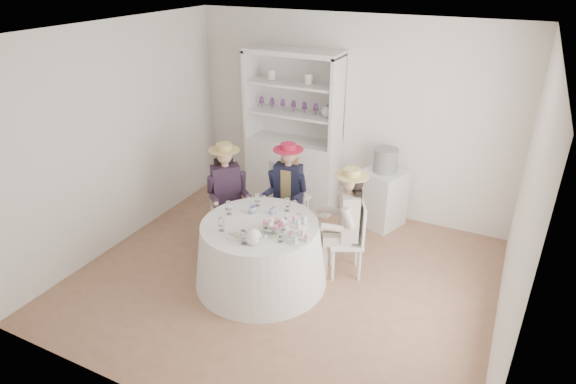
% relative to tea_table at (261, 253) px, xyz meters
% --- Properties ---
extents(ground, '(4.50, 4.50, 0.00)m').
position_rel_tea_table_xyz_m(ground, '(0.21, 0.16, -0.37)').
color(ground, '#8D6046').
rests_on(ground, ground).
extents(ceiling, '(4.50, 4.50, 0.00)m').
position_rel_tea_table_xyz_m(ceiling, '(0.21, 0.16, 2.33)').
color(ceiling, white).
rests_on(ceiling, wall_back).
extents(wall_back, '(4.50, 0.00, 4.50)m').
position_rel_tea_table_xyz_m(wall_back, '(0.21, 2.16, 0.98)').
color(wall_back, white).
rests_on(wall_back, ground).
extents(wall_front, '(4.50, 0.00, 4.50)m').
position_rel_tea_table_xyz_m(wall_front, '(0.21, -1.84, 0.98)').
color(wall_front, white).
rests_on(wall_front, ground).
extents(wall_left, '(0.00, 4.50, 4.50)m').
position_rel_tea_table_xyz_m(wall_left, '(-2.04, 0.16, 0.98)').
color(wall_left, white).
rests_on(wall_left, ground).
extents(wall_right, '(0.00, 4.50, 4.50)m').
position_rel_tea_table_xyz_m(wall_right, '(2.46, 0.16, 0.98)').
color(wall_right, white).
rests_on(wall_right, ground).
extents(tea_table, '(1.48, 1.48, 0.74)m').
position_rel_tea_table_xyz_m(tea_table, '(0.00, 0.00, 0.00)').
color(tea_table, white).
rests_on(tea_table, ground).
extents(hutch, '(1.46, 0.85, 2.24)m').
position_rel_tea_table_xyz_m(hutch, '(-0.51, 1.92, 0.43)').
color(hutch, silver).
rests_on(hutch, ground).
extents(side_table, '(0.65, 0.65, 0.78)m').
position_rel_tea_table_xyz_m(side_table, '(0.84, 1.87, 0.03)').
color(side_table, silver).
rests_on(side_table, ground).
extents(hatbox, '(0.36, 0.36, 0.31)m').
position_rel_tea_table_xyz_m(hatbox, '(0.84, 1.87, 0.57)').
color(hatbox, black).
rests_on(hatbox, side_table).
extents(guest_left, '(0.56, 0.56, 1.32)m').
position_rel_tea_table_xyz_m(guest_left, '(-0.78, 0.57, 0.38)').
color(guest_left, silver).
rests_on(guest_left, ground).
extents(guest_mid, '(0.48, 0.50, 1.30)m').
position_rel_tea_table_xyz_m(guest_mid, '(-0.14, 0.96, 0.37)').
color(guest_mid, silver).
rests_on(guest_mid, ground).
extents(guest_right, '(0.56, 0.50, 1.31)m').
position_rel_tea_table_xyz_m(guest_right, '(0.79, 0.55, 0.38)').
color(guest_right, silver).
rests_on(guest_right, ground).
extents(spare_chair, '(0.52, 0.52, 0.98)m').
position_rel_tea_table_xyz_m(spare_chair, '(-0.26, 1.17, 0.16)').
color(spare_chair, silver).
rests_on(spare_chair, ground).
extents(teacup_a, '(0.11, 0.11, 0.07)m').
position_rel_tea_table_xyz_m(teacup_a, '(-0.19, 0.18, 0.41)').
color(teacup_a, white).
rests_on(teacup_a, tea_table).
extents(teacup_b, '(0.09, 0.09, 0.07)m').
position_rel_tea_table_xyz_m(teacup_b, '(0.02, 0.26, 0.41)').
color(teacup_b, white).
rests_on(teacup_b, tea_table).
extents(teacup_c, '(0.08, 0.08, 0.07)m').
position_rel_tea_table_xyz_m(teacup_c, '(0.24, 0.10, 0.40)').
color(teacup_c, white).
rests_on(teacup_c, tea_table).
extents(flower_bowl, '(0.28, 0.28, 0.06)m').
position_rel_tea_table_xyz_m(flower_bowl, '(0.19, -0.07, 0.40)').
color(flower_bowl, white).
rests_on(flower_bowl, tea_table).
extents(flower_arrangement, '(0.17, 0.17, 0.07)m').
position_rel_tea_table_xyz_m(flower_arrangement, '(0.22, -0.07, 0.45)').
color(flower_arrangement, pink).
rests_on(flower_arrangement, tea_table).
extents(table_teapot, '(0.24, 0.17, 0.18)m').
position_rel_tea_table_xyz_m(table_teapot, '(0.13, -0.37, 0.45)').
color(table_teapot, white).
rests_on(table_teapot, tea_table).
extents(sandwich_plate, '(0.24, 0.24, 0.05)m').
position_rel_tea_table_xyz_m(sandwich_plate, '(-0.09, -0.31, 0.38)').
color(sandwich_plate, white).
rests_on(sandwich_plate, tea_table).
extents(cupcake_stand, '(0.26, 0.26, 0.25)m').
position_rel_tea_table_xyz_m(cupcake_stand, '(0.52, -0.11, 0.46)').
color(cupcake_stand, white).
rests_on(cupcake_stand, tea_table).
extents(stemware_set, '(0.89, 0.89, 0.15)m').
position_rel_tea_table_xyz_m(stemware_set, '(-0.00, -0.00, 0.45)').
color(stemware_set, white).
rests_on(stemware_set, tea_table).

